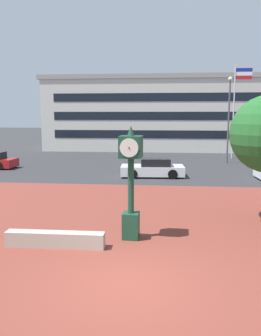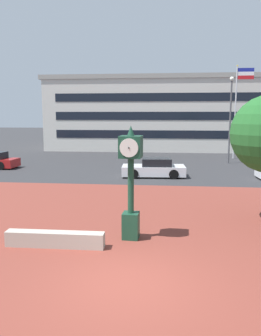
{
  "view_description": "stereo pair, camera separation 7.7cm",
  "coord_description": "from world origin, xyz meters",
  "px_view_note": "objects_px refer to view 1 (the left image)",
  "views": [
    {
      "loc": [
        0.9,
        -8.09,
        4.22
      ],
      "look_at": [
        -0.24,
        3.56,
        2.4
      ],
      "focal_mm": 36.73,
      "sensor_mm": 36.0,
      "label": 1
    },
    {
      "loc": [
        0.97,
        -8.08,
        4.22
      ],
      "look_at": [
        -0.24,
        3.56,
        2.4
      ],
      "focal_mm": 36.73,
      "sensor_mm": 36.0,
      "label": 2
    }
  ],
  "objects_px": {
    "street_clock": "(131,179)",
    "civic_building": "(178,114)",
    "street_lamp_post": "(229,112)",
    "car_street_near": "(153,168)",
    "flagpole_primary": "(236,104)"
  },
  "relations": [
    {
      "from": "street_clock",
      "to": "civic_building",
      "type": "relative_size",
      "value": 0.12
    },
    {
      "from": "street_clock",
      "to": "civic_building",
      "type": "height_order",
      "value": "civic_building"
    },
    {
      "from": "street_lamp_post",
      "to": "car_street_near",
      "type": "bearing_deg",
      "value": -130.66
    },
    {
      "from": "car_street_near",
      "to": "civic_building",
      "type": "relative_size",
      "value": 0.14
    },
    {
      "from": "street_clock",
      "to": "street_lamp_post",
      "type": "height_order",
      "value": "street_lamp_post"
    },
    {
      "from": "civic_building",
      "to": "car_street_near",
      "type": "bearing_deg",
      "value": -96.41
    },
    {
      "from": "civic_building",
      "to": "flagpole_primary",
      "type": "bearing_deg",
      "value": -65.75
    },
    {
      "from": "flagpole_primary",
      "to": "street_lamp_post",
      "type": "relative_size",
      "value": 1.19
    },
    {
      "from": "civic_building",
      "to": "street_lamp_post",
      "type": "xyz_separation_m",
      "value": [
        3.77,
        -14.58,
        0.13
      ]
    },
    {
      "from": "flagpole_primary",
      "to": "civic_building",
      "type": "bearing_deg",
      "value": 114.25
    },
    {
      "from": "car_street_near",
      "to": "civic_building",
      "type": "height_order",
      "value": "civic_building"
    },
    {
      "from": "car_street_near",
      "to": "civic_building",
      "type": "bearing_deg",
      "value": -9.84
    },
    {
      "from": "street_lamp_post",
      "to": "civic_building",
      "type": "bearing_deg",
      "value": 104.51
    },
    {
      "from": "flagpole_primary",
      "to": "civic_building",
      "type": "xyz_separation_m",
      "value": [
        -5.02,
        11.14,
        -0.9
      ]
    },
    {
      "from": "car_street_near",
      "to": "flagpole_primary",
      "type": "height_order",
      "value": "flagpole_primary"
    }
  ]
}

